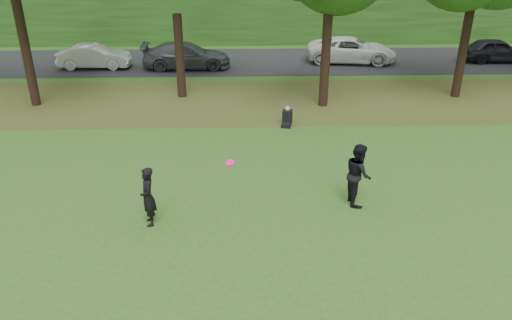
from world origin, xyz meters
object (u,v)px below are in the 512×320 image
(player_left, at_px, (148,197))
(seated_person, at_px, (287,118))
(player_right, at_px, (358,174))
(frisbee, at_px, (230,163))

(player_left, xyz_separation_m, seated_person, (4.72, 7.88, -0.59))
(seated_person, bearing_deg, player_right, -64.78)
(player_right, bearing_deg, frisbee, 101.73)
(player_left, distance_m, player_right, 6.42)
(frisbee, bearing_deg, player_left, -176.42)
(player_left, height_order, player_right, player_right)
(player_right, xyz_separation_m, seated_person, (-1.61, 6.80, -0.68))
(player_right, distance_m, seated_person, 7.02)
(player_left, distance_m, seated_person, 9.20)
(player_right, bearing_deg, player_left, 98.16)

